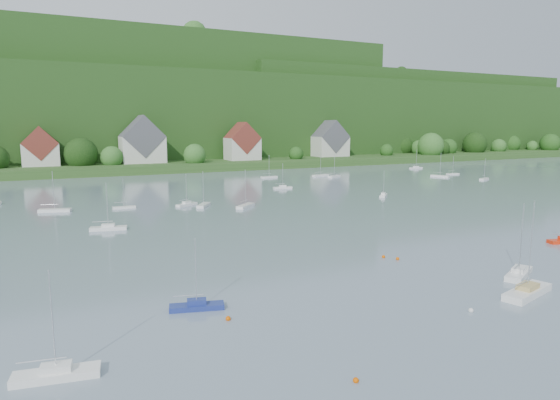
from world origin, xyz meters
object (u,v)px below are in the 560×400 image
near_sailboat_1 (197,305)px  near_sailboat_3 (519,273)px  near_sailboat_0 (56,373)px  near_sailboat_2 (527,291)px

near_sailboat_1 → near_sailboat_3: (36.26, -6.39, 0.05)m
near_sailboat_0 → near_sailboat_2: 43.89m
near_sailboat_2 → near_sailboat_3: size_ratio=1.16×
near_sailboat_0 → near_sailboat_1: bearing=42.8°
near_sailboat_1 → near_sailboat_3: size_ratio=0.81×
near_sailboat_3 → near_sailboat_0: bearing=155.6°
near_sailboat_1 → near_sailboat_2: (31.47, -11.14, 0.09)m
near_sailboat_2 → near_sailboat_3: (4.79, 4.75, -0.04)m
near_sailboat_0 → near_sailboat_1: size_ratio=1.12×
near_sailboat_1 → near_sailboat_2: bearing=-4.5°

